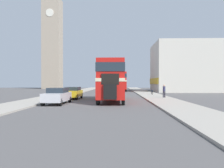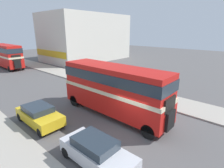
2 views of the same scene
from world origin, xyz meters
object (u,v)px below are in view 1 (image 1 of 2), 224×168
bus_distant (121,80)px  double_decker_bus (112,78)px  car_parked_mid (72,93)px  pedestrian_walking (164,90)px  bicycle_on_pavement (152,92)px  car_parked_near (57,96)px  church_tower (52,26)px

bus_distant → double_decker_bus: bearing=-92.4°
car_parked_mid → pedestrian_walking: size_ratio=2.64×
double_decker_bus → car_parked_mid: (-4.85, 3.09, -1.67)m
pedestrian_walking → bicycle_on_pavement: (-0.48, 6.71, -0.52)m
car_parked_near → car_parked_mid: car_parked_near is taller
car_parked_near → bicycle_on_pavement: car_parked_near is taller
car_parked_mid → double_decker_bus: bearing=-32.5°
double_decker_bus → bus_distant: (1.13, 27.41, 0.10)m
bus_distant → pedestrian_walking: size_ratio=6.35×
bus_distant → pedestrian_walking: 23.90m
bus_distant → car_parked_mid: 25.10m
double_decker_bus → car_parked_mid: 5.99m
car_parked_near → car_parked_mid: (0.05, 6.23, -0.02)m
church_tower → car_parked_near: bearing=-72.4°
car_parked_mid → church_tower: bearing=110.1°
bus_distant → bicycle_on_pavement: size_ratio=5.65×
pedestrian_walking → church_tower: 51.10m
bus_distant → church_tower: (-20.98, 16.57, 16.89)m
pedestrian_walking → car_parked_near: bearing=-147.1°
bus_distant → car_parked_near: bus_distant is taller
bus_distant → bicycle_on_pavement: bearing=-74.2°
car_parked_mid → pedestrian_walking: (11.16, 1.03, 0.26)m
car_parked_mid → bus_distant: bearing=76.2°
bicycle_on_pavement → church_tower: (-25.68, 33.15, 18.93)m
double_decker_bus → car_parked_near: 6.05m
church_tower → double_decker_bus: bearing=-65.7°
car_parked_near → bicycle_on_pavement: 17.62m
bus_distant → car_parked_near: 31.19m
car_parked_mid → church_tower: size_ratio=0.11×
bicycle_on_pavement → church_tower: 46.00m
church_tower → pedestrian_walking: bearing=-56.7°
car_parked_mid → bicycle_on_pavement: (10.68, 7.74, -0.26)m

